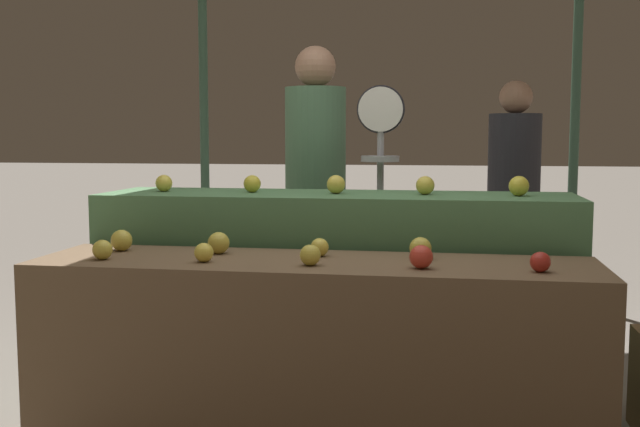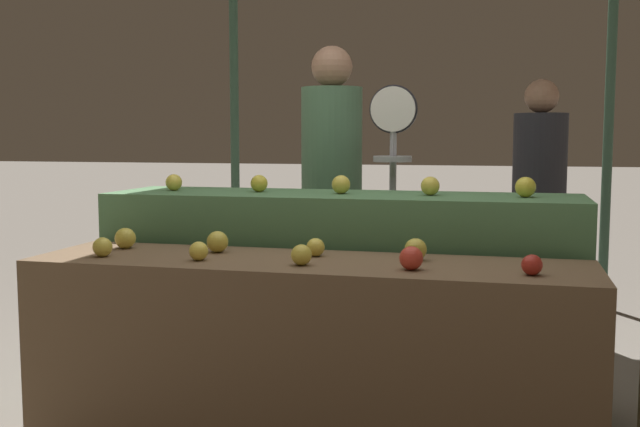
# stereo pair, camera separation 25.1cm
# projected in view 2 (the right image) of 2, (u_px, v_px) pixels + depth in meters

# --- Properties ---
(display_counter_front) EXTENTS (2.16, 0.55, 0.79)m
(display_counter_front) POSITION_uv_depth(u_px,v_px,m) (307.00, 361.00, 2.90)
(display_counter_front) COLOR brown
(display_counter_front) RESTS_ON ground_plane
(display_counter_back) EXTENTS (2.16, 0.55, 1.00)m
(display_counter_back) POSITION_uv_depth(u_px,v_px,m) (341.00, 301.00, 3.47)
(display_counter_back) COLOR #4C7A4C
(display_counter_back) RESTS_ON ground_plane
(apple_front_0) EXTENTS (0.08, 0.08, 0.08)m
(apple_front_0) POSITION_uv_depth(u_px,v_px,m) (103.00, 247.00, 2.94)
(apple_front_0) COLOR gold
(apple_front_0) RESTS_ON display_counter_front
(apple_front_1) EXTENTS (0.07, 0.07, 0.07)m
(apple_front_1) POSITION_uv_depth(u_px,v_px,m) (199.00, 251.00, 2.86)
(apple_front_1) COLOR yellow
(apple_front_1) RESTS_ON display_counter_front
(apple_front_2) EXTENTS (0.08, 0.08, 0.08)m
(apple_front_2) POSITION_uv_depth(u_px,v_px,m) (301.00, 255.00, 2.75)
(apple_front_2) COLOR gold
(apple_front_2) RESTS_ON display_counter_front
(apple_front_3) EXTENTS (0.09, 0.09, 0.09)m
(apple_front_3) POSITION_uv_depth(u_px,v_px,m) (411.00, 258.00, 2.65)
(apple_front_3) COLOR red
(apple_front_3) RESTS_ON display_counter_front
(apple_front_4) EXTENTS (0.07, 0.07, 0.07)m
(apple_front_4) POSITION_uv_depth(u_px,v_px,m) (532.00, 265.00, 2.55)
(apple_front_4) COLOR #AD281E
(apple_front_4) RESTS_ON display_counter_front
(apple_front_5) EXTENTS (0.09, 0.09, 0.09)m
(apple_front_5) POSITION_uv_depth(u_px,v_px,m) (125.00, 238.00, 3.16)
(apple_front_5) COLOR gold
(apple_front_5) RESTS_ON display_counter_front
(apple_front_6) EXTENTS (0.09, 0.09, 0.09)m
(apple_front_6) POSITION_uv_depth(u_px,v_px,m) (217.00, 242.00, 3.05)
(apple_front_6) COLOR gold
(apple_front_6) RESTS_ON display_counter_front
(apple_front_7) EXTENTS (0.07, 0.07, 0.07)m
(apple_front_7) POSITION_uv_depth(u_px,v_px,m) (316.00, 247.00, 2.95)
(apple_front_7) COLOR yellow
(apple_front_7) RESTS_ON display_counter_front
(apple_front_8) EXTENTS (0.09, 0.09, 0.09)m
(apple_front_8) POSITION_uv_depth(u_px,v_px,m) (416.00, 249.00, 2.86)
(apple_front_8) COLOR gold
(apple_front_8) RESTS_ON display_counter_front
(apple_back_0) EXTENTS (0.08, 0.08, 0.08)m
(apple_back_0) POSITION_uv_depth(u_px,v_px,m) (174.00, 182.00, 3.60)
(apple_back_0) COLOR yellow
(apple_back_0) RESTS_ON display_counter_back
(apple_back_1) EXTENTS (0.08, 0.08, 0.08)m
(apple_back_1) POSITION_uv_depth(u_px,v_px,m) (259.00, 183.00, 3.52)
(apple_back_1) COLOR gold
(apple_back_1) RESTS_ON display_counter_back
(apple_back_2) EXTENTS (0.09, 0.09, 0.09)m
(apple_back_2) POSITION_uv_depth(u_px,v_px,m) (340.00, 185.00, 3.41)
(apple_back_2) COLOR yellow
(apple_back_2) RESTS_ON display_counter_back
(apple_back_3) EXTENTS (0.08, 0.08, 0.08)m
(apple_back_3) POSITION_uv_depth(u_px,v_px,m) (430.00, 186.00, 3.32)
(apple_back_3) COLOR yellow
(apple_back_3) RESTS_ON display_counter_back
(apple_back_4) EXTENTS (0.09, 0.09, 0.09)m
(apple_back_4) POSITION_uv_depth(u_px,v_px,m) (525.00, 187.00, 3.21)
(apple_back_4) COLOR gold
(apple_back_4) RESTS_ON display_counter_back
(produce_scale) EXTENTS (0.25, 0.20, 1.53)m
(produce_scale) POSITION_uv_depth(u_px,v_px,m) (393.00, 169.00, 3.89)
(produce_scale) COLOR #99999E
(produce_scale) RESTS_ON ground_plane
(person_vendor_at_scale) EXTENTS (0.42, 0.42, 1.77)m
(person_vendor_at_scale) POSITION_uv_depth(u_px,v_px,m) (332.00, 177.00, 4.28)
(person_vendor_at_scale) COLOR #2D2D38
(person_vendor_at_scale) RESTS_ON ground_plane
(person_customer_left) EXTENTS (0.38, 0.38, 1.62)m
(person_customer_left) POSITION_uv_depth(u_px,v_px,m) (539.00, 188.00, 4.74)
(person_customer_left) COLOR #2D2D38
(person_customer_left) RESTS_ON ground_plane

